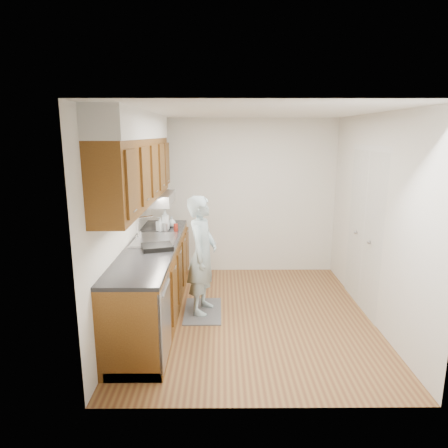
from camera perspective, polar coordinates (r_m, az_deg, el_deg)
name	(u,v)px	position (r m, az deg, el deg)	size (l,w,h in m)	color
floor	(249,316)	(5.21, 3.65, -12.92)	(3.50, 3.50, 0.00)	olive
ceiling	(253,112)	(4.70, 4.10, 15.72)	(3.50, 3.50, 0.00)	white
wall_left	(126,220)	(4.92, -13.83, 0.61)	(0.02, 3.50, 2.50)	silver
wall_right	(375,219)	(5.13, 20.80, 0.63)	(0.02, 3.50, 2.50)	silver
wall_back	(243,197)	(6.52, 2.75, 3.88)	(3.00, 0.02, 2.50)	silver
counter	(153,279)	(5.07, -10.04, -7.81)	(0.64, 2.80, 1.30)	brown
upper_cabinets	(138,161)	(4.84, -12.18, 8.85)	(0.47, 2.80, 1.21)	brown
closet_door	(364,231)	(5.45, 19.39, -1.02)	(0.02, 1.22, 2.05)	white
floor_mat	(203,311)	(5.31, -3.03, -12.30)	(0.47, 0.80, 0.02)	slate
person	(202,247)	(5.01, -3.15, -3.34)	(0.60, 0.40, 1.71)	#A3BDC6
soap_bottle_a	(165,219)	(5.60, -8.39, 0.65)	(0.12, 0.12, 0.30)	silver
soap_bottle_b	(160,224)	(5.59, -9.10, 0.03)	(0.09, 0.09, 0.20)	silver
soap_bottle_c	(171,221)	(5.82, -7.51, 0.37)	(0.12, 0.12, 0.16)	silver
soda_can	(176,227)	(5.55, -6.90, -0.48)	(0.06, 0.06, 0.10)	#A8291C
steel_can	(165,228)	(5.52, -8.44, -0.52)	(0.07, 0.07, 0.12)	#A5A5AA
dish_rack	(157,247)	(4.72, -9.53, -3.26)	(0.34, 0.29, 0.05)	black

